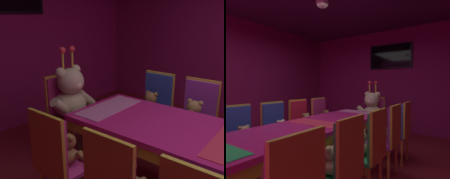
{
  "view_description": "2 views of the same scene",
  "coord_description": "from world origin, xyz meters",
  "views": [
    {
      "loc": [
        -2.0,
        -0.37,
        1.71
      ],
      "look_at": [
        0.07,
        1.3,
        0.92
      ],
      "focal_mm": 40.78,
      "sensor_mm": 36.0,
      "label": 1
    },
    {
      "loc": [
        1.63,
        -1.87,
        1.24
      ],
      "look_at": [
        -0.21,
        0.86,
        1.18
      ],
      "focal_mm": 29.42,
      "sensor_mm": 36.0,
      "label": 2
    }
  ],
  "objects": [
    {
      "name": "wall_back",
      "position": [
        0.0,
        3.2,
        1.4
      ],
      "size": [
        5.2,
        0.12,
        2.8
      ],
      "primitive_type": "cube",
      "color": "#8C1959",
      "rests_on": "ground_plane"
    },
    {
      "name": "chair_left_1",
      "position": [
        -0.82,
        -0.6,
        0.6
      ],
      "size": [
        0.42,
        0.41,
        0.98
      ],
      "color": "#2D47B2",
      "rests_on": "ground_plane"
    },
    {
      "name": "teddy_right_2",
      "position": [
        0.68,
        -0.01,
        0.58
      ],
      "size": [
        0.23,
        0.3,
        0.28
      ],
      "rotation": [
        0.0,
        0.0,
        3.14
      ],
      "color": "tan",
      "rests_on": "chair_right_2"
    },
    {
      "name": "wall_tv",
      "position": [
        0.0,
        3.11,
        2.05
      ],
      "size": [
        1.15,
        0.06,
        0.67
      ],
      "color": "black"
    },
    {
      "name": "teddy_right_4",
      "position": [
        0.69,
        1.16,
        0.59
      ],
      "size": [
        0.26,
        0.33,
        0.31
      ],
      "rotation": [
        0.0,
        0.0,
        3.14
      ],
      "color": "olive",
      "rests_on": "chair_right_4"
    },
    {
      "name": "chair_right_3",
      "position": [
        0.82,
        0.59,
        0.6
      ],
      "size": [
        0.42,
        0.41,
        0.98
      ],
      "rotation": [
        0.0,
        0.0,
        3.14
      ],
      "color": "purple",
      "rests_on": "ground_plane"
    },
    {
      "name": "chair_right_1",
      "position": [
        0.81,
        -0.58,
        0.6
      ],
      "size": [
        0.42,
        0.41,
        0.98
      ],
      "rotation": [
        0.0,
        0.0,
        3.14
      ],
      "color": "#268C4C",
      "rests_on": "ground_plane"
    },
    {
      "name": "chair_left_4",
      "position": [
        -0.84,
        1.16,
        0.6
      ],
      "size": [
        0.42,
        0.41,
        0.98
      ],
      "color": "#CC338C",
      "rests_on": "ground_plane"
    },
    {
      "name": "chair_right_4",
      "position": [
        0.84,
        1.16,
        0.6
      ],
      "size": [
        0.42,
        0.41,
        0.98
      ],
      "rotation": [
        0.0,
        0.0,
        3.14
      ],
      "color": "#2D47B2",
      "rests_on": "ground_plane"
    },
    {
      "name": "teddy_left_3",
      "position": [
        -0.69,
        0.55,
        0.58
      ],
      "size": [
        0.24,
        0.31,
        0.29
      ],
      "color": "#9E7247",
      "rests_on": "chair_left_3"
    },
    {
      "name": "pendant_light",
      "position": [
        -0.18,
        0.38,
        2.55
      ],
      "size": [
        0.2,
        0.2,
        0.2
      ],
      "primitive_type": "sphere",
      "color": "white"
    },
    {
      "name": "chair_left_3",
      "position": [
        -0.83,
        0.55,
        0.6
      ],
      "size": [
        0.42,
        0.41,
        0.98
      ],
      "color": "red",
      "rests_on": "ground_plane"
    },
    {
      "name": "teddy_right_1",
      "position": [
        0.67,
        -0.58,
        0.57
      ],
      "size": [
        0.21,
        0.27,
        0.26
      ],
      "rotation": [
        0.0,
        0.0,
        3.14
      ],
      "color": "tan",
      "rests_on": "chair_right_1"
    },
    {
      "name": "teddy_left_4",
      "position": [
        -0.7,
        1.16,
        0.58
      ],
      "size": [
        0.23,
        0.29,
        0.28
      ],
      "color": "olive",
      "rests_on": "chair_left_4"
    },
    {
      "name": "banquet_table",
      "position": [
        0.0,
        0.0,
        0.66
      ],
      "size": [
        0.9,
        2.99,
        0.75
      ],
      "color": "#C61E72",
      "rests_on": "ground_plane"
    },
    {
      "name": "chair_left_2",
      "position": [
        -0.81,
        -0.02,
        0.6
      ],
      "size": [
        0.42,
        0.41,
        0.98
      ],
      "color": "#2D47B2",
      "rests_on": "ground_plane"
    },
    {
      "name": "teddy_right_3",
      "position": [
        0.68,
        0.59,
        0.6
      ],
      "size": [
        0.27,
        0.35,
        0.33
      ],
      "rotation": [
        0.0,
        0.0,
        3.14
      ],
      "color": "#9E7247",
      "rests_on": "chair_right_3"
    },
    {
      "name": "chair_right_2",
      "position": [
        0.82,
        -0.01,
        0.6
      ],
      "size": [
        0.42,
        0.41,
        0.98
      ],
      "rotation": [
        0.0,
        0.0,
        3.14
      ],
      "color": "#268C4C",
      "rests_on": "ground_plane"
    },
    {
      "name": "king_teddy_bear",
      "position": [
        0.0,
        1.87,
        0.74
      ],
      "size": [
        0.69,
        0.54,
        0.89
      ],
      "rotation": [
        0.0,
        0.0,
        -1.57
      ],
      "color": "beige",
      "rests_on": "throne_chair"
    },
    {
      "name": "throne_chair",
      "position": [
        0.0,
        2.04,
        0.6
      ],
      "size": [
        0.41,
        0.42,
        0.98
      ],
      "rotation": [
        0.0,
        0.0,
        -1.57
      ],
      "color": "#CC338C",
      "rests_on": "ground_plane"
    },
    {
      "name": "teddy_left_1",
      "position": [
        -0.68,
        -0.6,
        0.57
      ],
      "size": [
        0.22,
        0.29,
        0.27
      ],
      "color": "tan",
      "rests_on": "chair_left_1"
    },
    {
      "name": "ground_plane",
      "position": [
        0.0,
        0.0,
        0.0
      ],
      "size": [
        7.9,
        7.9,
        0.0
      ],
      "primitive_type": "plane",
      "color": "maroon"
    },
    {
      "name": "teddy_left_2",
      "position": [
        -0.67,
        -0.02,
        0.57
      ],
      "size": [
        0.21,
        0.27,
        0.26
      ],
      "color": "beige",
      "rests_on": "chair_left_2"
    }
  ]
}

